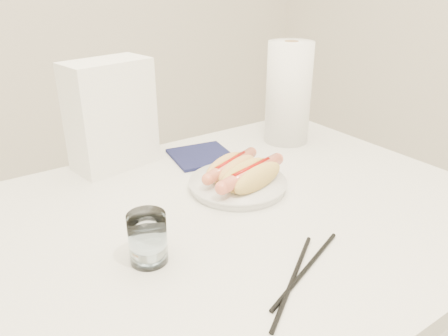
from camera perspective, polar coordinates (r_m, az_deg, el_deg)
table at (r=0.87m, az=-2.97°, el=-10.32°), size 1.20×0.80×0.75m
plate at (r=0.95m, az=1.81°, el=-2.28°), size 0.26×0.26×0.02m
hotdog_left at (r=0.95m, az=0.90°, el=-0.00°), size 0.17×0.11×0.05m
hotdog_right at (r=0.91m, az=3.59°, el=-1.03°), size 0.19×0.11×0.05m
water_glass at (r=0.72m, az=-9.93°, el=-9.01°), size 0.06×0.06×0.09m
chopstick_near at (r=0.72m, az=10.71°, el=-12.76°), size 0.22×0.09×0.01m
chopstick_far at (r=0.69m, az=8.98°, el=-14.11°), size 0.20×0.14×0.01m
napkin_box at (r=1.05m, az=-14.57°, el=6.72°), size 0.20×0.14×0.25m
navy_napkin at (r=1.11m, az=-2.94°, el=1.62°), size 0.17×0.17×0.01m
paper_towel_roll at (r=1.19m, az=8.41°, el=9.64°), size 0.13×0.13×0.27m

